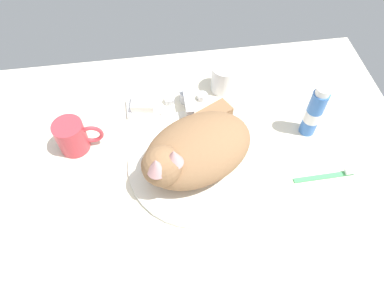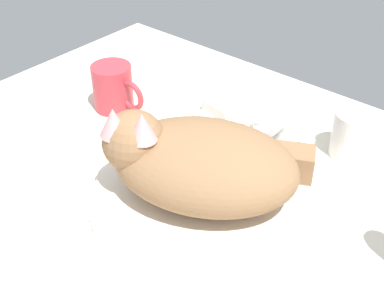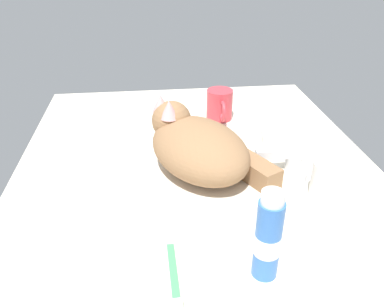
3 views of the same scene
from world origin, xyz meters
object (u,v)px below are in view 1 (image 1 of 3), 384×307
cat (193,150)px  toothpaste_bottle (314,112)px  soap_bar (143,104)px  coffee_mug (73,136)px  rinse_cup (224,78)px  faucet (187,99)px  toothbrush (328,176)px

cat → toothpaste_bottle: size_ratio=2.04×
soap_bar → toothpaste_bottle: 43.90cm
coffee_mug → toothpaste_bottle: toothpaste_bottle is taller
toothpaste_bottle → rinse_cup: bearing=135.8°
soap_bar → faucet: bearing=0.1°
cat → toothbrush: bearing=-13.5°
soap_bar → rinse_cup: bearing=11.5°
faucet → cat: cat is taller
rinse_cup → coffee_mug: bearing=-159.8°
toothbrush → coffee_mug: bearing=163.6°
coffee_mug → toothpaste_bottle: size_ratio=0.74×
faucet → toothbrush: faucet is taller
faucet → toothbrush: 40.92cm
coffee_mug → toothpaste_bottle: (58.97, -3.30, 2.97)cm
rinse_cup → toothbrush: (19.08, -32.29, -3.41)cm
coffee_mug → toothbrush: bearing=-16.4°
coffee_mug → rinse_cup: size_ratio=1.46×
cat → coffee_mug: cat is taller
faucet → soap_bar: (-11.83, -0.03, -0.13)cm
soap_bar → toothbrush: bearing=-33.4°
cat → toothpaste_bottle: 31.54cm
faucet → coffee_mug: (-29.33, -10.22, 1.89)cm
soap_bar → toothpaste_bottle: size_ratio=0.39×
cat → toothpaste_bottle: same height
rinse_cup → toothpaste_bottle: bearing=-44.2°
coffee_mug → rinse_cup: bearing=20.2°
faucet → cat: (-1.18, -20.17, 4.53)cm
faucet → rinse_cup: size_ratio=1.52×
faucet → toothpaste_bottle: 32.94cm
faucet → cat: bearing=-93.4°
rinse_cup → soap_bar: (-22.83, -4.63, -1.67)cm
cat → soap_bar: bearing=117.9°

